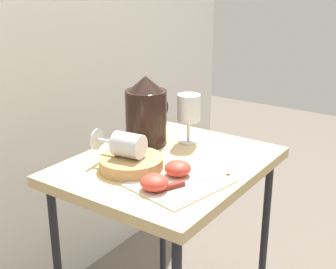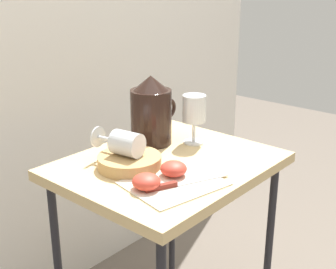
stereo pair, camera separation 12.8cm
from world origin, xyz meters
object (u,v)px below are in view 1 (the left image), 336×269
(wine_glass_tipped_near, at_px, (127,145))
(apple_half_left, at_px, (154,182))
(pitcher, at_px, (146,117))
(knife, at_px, (182,184))
(wine_glass_upright, at_px, (189,111))
(apple_half_right, at_px, (178,168))
(table, at_px, (168,181))
(basket_tray, at_px, (131,163))

(wine_glass_tipped_near, distance_m, apple_half_left, 0.17)
(pitcher, relative_size, knife, 0.98)
(wine_glass_upright, height_order, apple_half_right, wine_glass_upright)
(table, relative_size, wine_glass_upright, 4.40)
(apple_half_left, bearing_deg, apple_half_right, 0.18)
(basket_tray, bearing_deg, wine_glass_upright, -2.81)
(knife, bearing_deg, pitcher, 53.14)
(basket_tray, xyz_separation_m, apple_half_left, (-0.07, -0.13, 0.01))
(wine_glass_tipped_near, bearing_deg, wine_glass_upright, -5.37)
(basket_tray, distance_m, apple_half_left, 0.15)
(table, xyz_separation_m, wine_glass_upright, (0.16, 0.04, 0.17))
(basket_tray, bearing_deg, pitcher, 25.43)
(wine_glass_tipped_near, xyz_separation_m, knife, (-0.01, -0.19, -0.06))
(wine_glass_upright, distance_m, apple_half_left, 0.37)
(table, distance_m, wine_glass_tipped_near, 0.18)
(wine_glass_tipped_near, relative_size, apple_half_left, 2.17)
(wine_glass_upright, xyz_separation_m, wine_glass_tipped_near, (-0.27, 0.03, -0.03))
(wine_glass_upright, bearing_deg, wine_glass_tipped_near, 174.63)
(basket_tray, bearing_deg, apple_half_left, -118.53)
(apple_half_right, bearing_deg, table, 48.59)
(table, bearing_deg, knife, -133.18)
(pitcher, distance_m, wine_glass_tipped_near, 0.20)
(wine_glass_upright, distance_m, apple_half_right, 0.28)
(pitcher, xyz_separation_m, apple_half_right, (-0.15, -0.22, -0.06))
(basket_tray, relative_size, wine_glass_upright, 1.13)
(table, xyz_separation_m, pitcher, (0.08, 0.14, 0.15))
(wine_glass_tipped_near, bearing_deg, knife, -93.17)
(basket_tray, height_order, wine_glass_tipped_near, wine_glass_tipped_near)
(pitcher, bearing_deg, apple_half_left, -139.42)
(table, xyz_separation_m, apple_half_right, (-0.07, -0.08, 0.09))
(wine_glass_upright, relative_size, wine_glass_tipped_near, 1.01)
(table, bearing_deg, apple_half_right, -131.41)
(wine_glass_upright, relative_size, knife, 0.70)
(knife, bearing_deg, table, 46.82)
(pitcher, bearing_deg, apple_half_right, -124.63)
(table, height_order, wine_glass_tipped_near, wine_glass_tipped_near)
(apple_half_left, height_order, knife, apple_half_left)
(apple_half_right, bearing_deg, pitcher, 55.37)
(table, bearing_deg, wine_glass_upright, 12.26)
(table, height_order, wine_glass_upright, wine_glass_upright)
(apple_half_right, distance_m, knife, 0.06)
(table, xyz_separation_m, basket_tray, (-0.10, 0.05, 0.08))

